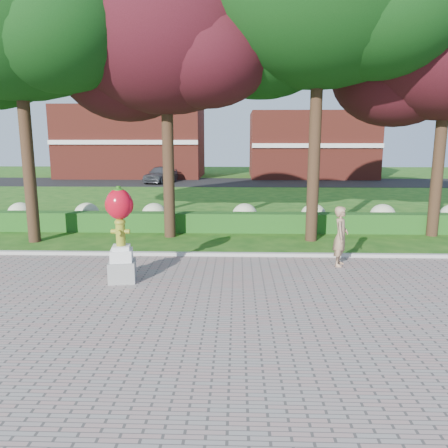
% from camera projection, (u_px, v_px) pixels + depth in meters
% --- Properties ---
extents(ground, '(100.00, 100.00, 0.00)m').
position_uv_depth(ground, '(211.00, 287.00, 11.44)').
color(ground, '#184C13').
rests_on(ground, ground).
extents(walkway, '(40.00, 14.00, 0.04)m').
position_uv_depth(walkway, '(197.00, 364.00, 7.51)').
color(walkway, gray).
rests_on(walkway, ground).
extents(curb, '(40.00, 0.18, 0.15)m').
position_uv_depth(curb, '(217.00, 255.00, 14.36)').
color(curb, '#ADADA5').
rests_on(curb, ground).
extents(lawn_hedge, '(24.00, 0.70, 0.80)m').
position_uv_depth(lawn_hedge, '(221.00, 222.00, 18.22)').
color(lawn_hedge, '#184513').
rests_on(lawn_hedge, ground).
extents(hydrangea_row, '(20.10, 1.10, 0.99)m').
position_uv_depth(hydrangea_row, '(235.00, 215.00, 19.16)').
color(hydrangea_row, beige).
rests_on(hydrangea_row, ground).
extents(street, '(50.00, 8.00, 0.02)m').
position_uv_depth(street, '(230.00, 182.00, 38.90)').
color(street, black).
rests_on(street, ground).
extents(building_left, '(14.00, 8.00, 7.00)m').
position_uv_depth(building_left, '(133.00, 142.00, 44.41)').
color(building_left, maroon).
rests_on(building_left, ground).
extents(building_right, '(12.00, 8.00, 6.40)m').
position_uv_depth(building_right, '(310.00, 145.00, 43.93)').
color(building_right, maroon).
rests_on(building_right, ground).
extents(tree_far_left, '(9.00, 7.68, 11.66)m').
position_uv_depth(tree_far_left, '(14.00, 17.00, 15.11)').
color(tree_far_left, black).
rests_on(tree_far_left, ground).
extents(tree_mid_left, '(8.25, 7.04, 10.69)m').
position_uv_depth(tree_mid_left, '(163.00, 43.00, 16.06)').
color(tree_mid_left, black).
rests_on(tree_mid_left, ground).
extents(tree_far_right, '(7.88, 6.72, 10.21)m').
position_uv_depth(tree_far_right, '(445.00, 53.00, 16.29)').
color(tree_far_right, black).
rests_on(tree_far_right, ground).
extents(hydrant_sculpture, '(0.80, 0.80, 2.58)m').
position_uv_depth(hydrant_sculpture, '(120.00, 232.00, 11.57)').
color(hydrant_sculpture, gray).
rests_on(hydrant_sculpture, walkway).
extents(woman, '(0.63, 0.77, 1.82)m').
position_uv_depth(woman, '(341.00, 236.00, 13.12)').
color(woman, '#9F7A5B').
rests_on(woman, walkway).
extents(parked_car, '(2.87, 4.71, 1.50)m').
position_uv_depth(parked_car, '(161.00, 174.00, 38.34)').
color(parked_car, '#3B3D42').
rests_on(parked_car, street).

